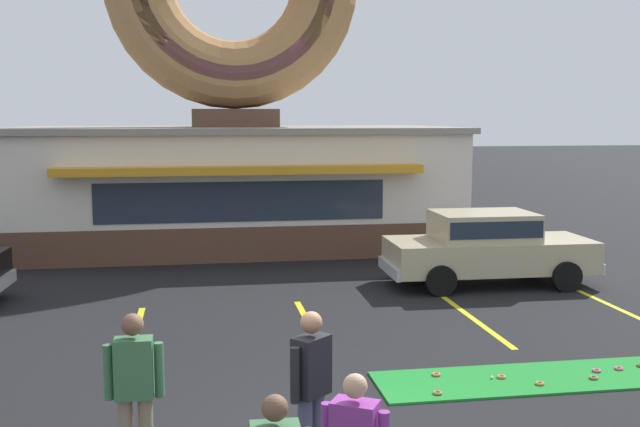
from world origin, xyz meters
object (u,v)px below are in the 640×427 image
at_px(car_champagne, 487,245).
at_px(pedestrian_beanie_man, 134,387).
at_px(golf_ball, 492,377).
at_px(pedestrian_blue_sweater_man, 311,384).

xyz_separation_m(car_champagne, pedestrian_beanie_man, (-6.87, -7.79, 0.08)).
xyz_separation_m(golf_ball, pedestrian_beanie_man, (-4.66, -2.05, 0.90)).
height_order(golf_ball, pedestrian_blue_sweater_man, pedestrian_blue_sweater_man).
bearing_deg(car_champagne, golf_ball, -111.00).
bearing_deg(car_champagne, pedestrian_blue_sweater_man, -122.45).
height_order(car_champagne, pedestrian_blue_sweater_man, pedestrian_blue_sweater_man).
relative_size(car_champagne, pedestrian_blue_sweater_man, 2.68).
distance_m(golf_ball, pedestrian_beanie_man, 5.17).
height_order(pedestrian_blue_sweater_man, pedestrian_beanie_man, pedestrian_blue_sweater_man).
distance_m(golf_ball, pedestrian_blue_sweater_man, 3.79).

